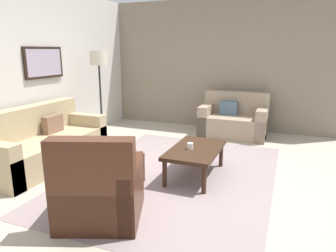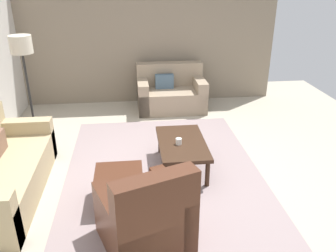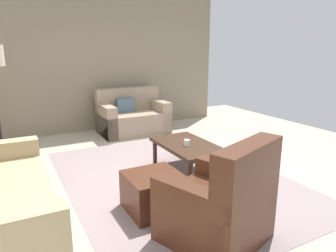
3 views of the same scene
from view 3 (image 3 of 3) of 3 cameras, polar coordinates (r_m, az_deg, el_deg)
The scene contains 8 objects.
ground_plane at distance 4.18m, azimuth 1.00°, elevation -9.48°, with size 8.00×8.00×0.00m, color #B2A893.
stone_feature_panel at distance 6.62m, azimuth -11.93°, elevation 11.47°, with size 0.12×5.20×2.80m, color gray.
area_rug at distance 4.18m, azimuth 1.00°, elevation -9.43°, with size 3.58×2.65×0.01m, color gray.
couch_loveseat at distance 6.38m, azimuth -6.68°, elevation 1.63°, with size 0.85×1.32×0.88m.
armchair_leather at distance 2.85m, azimuth 9.78°, elevation -14.78°, with size 1.03×1.03×0.95m.
ottoman at distance 3.35m, azimuth -2.62°, elevation -11.98°, with size 0.56×0.56×0.40m, color #4C2819.
coffee_table at distance 4.25m, azimuth 3.63°, elevation -3.92°, with size 1.10×0.64×0.41m.
cup at distance 4.14m, azimuth 3.48°, elevation -3.07°, with size 0.08×0.08×0.08m, color white.
Camera 3 is at (-3.34, 1.87, 1.68)m, focal length 33.38 mm.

